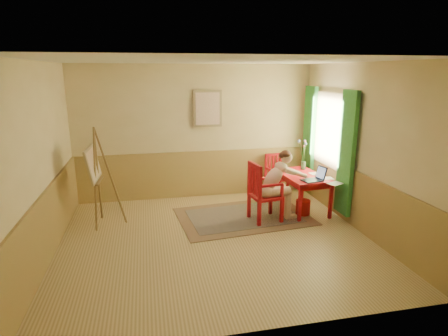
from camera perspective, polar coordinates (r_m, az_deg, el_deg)
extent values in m
cube|color=tan|center=(6.16, -1.24, -10.99)|extent=(5.00, 4.50, 0.02)
cube|color=white|center=(5.56, -1.41, 16.22)|extent=(5.00, 4.50, 0.02)
cube|color=tan|center=(7.89, -4.36, 5.45)|extent=(5.00, 0.02, 2.80)
cube|color=tan|center=(3.59, 5.40, -5.94)|extent=(5.00, 0.02, 2.80)
cube|color=tan|center=(5.80, -26.49, 0.57)|extent=(0.02, 4.50, 2.80)
cube|color=tan|center=(6.62, 20.57, 2.77)|extent=(0.02, 4.50, 2.80)
cube|color=tan|center=(8.05, -4.21, -0.91)|extent=(5.00, 0.04, 1.00)
cube|color=tan|center=(6.05, -25.24, -7.70)|extent=(0.04, 4.50, 1.00)
cube|color=tan|center=(6.84, 19.68, -4.63)|extent=(0.04, 4.50, 1.00)
cube|color=white|center=(7.51, 15.98, 5.62)|extent=(0.02, 1.00, 1.30)
cube|color=#938056|center=(7.51, 15.84, 5.62)|extent=(0.03, 1.12, 1.42)
cube|color=#38914A|center=(6.86, 18.28, 2.08)|extent=(0.08, 0.45, 2.20)
cube|color=#38914A|center=(8.22, 12.89, 4.44)|extent=(0.08, 0.45, 2.20)
cube|color=#938056|center=(7.81, -2.55, 9.09)|extent=(0.60, 0.04, 0.76)
cube|color=beige|center=(7.79, -2.52, 9.07)|extent=(0.50, 0.02, 0.66)
cube|color=#8C7251|center=(7.06, 3.02, -7.42)|extent=(2.55, 1.83, 0.01)
cube|color=#171A30|center=(7.06, 3.02, -7.36)|extent=(2.11, 1.39, 0.01)
cube|color=red|center=(7.33, 11.89, -1.15)|extent=(0.80, 1.25, 0.04)
cube|color=red|center=(7.35, 11.87, -1.67)|extent=(0.70, 1.14, 0.10)
cube|color=red|center=(6.84, 11.55, -5.47)|extent=(0.06, 0.06, 0.68)
cube|color=red|center=(7.14, 16.03, -4.89)|extent=(0.06, 0.06, 0.68)
cube|color=red|center=(7.78, 7.83, -2.82)|extent=(0.06, 0.06, 0.68)
cube|color=red|center=(8.04, 11.91, -2.41)|extent=(0.06, 0.06, 0.68)
cube|color=red|center=(6.77, 6.37, -4.31)|extent=(0.57, 0.56, 0.05)
cube|color=red|center=(6.58, 5.41, -7.15)|extent=(0.06, 0.06, 0.44)
cube|color=red|center=(6.78, 8.84, -6.58)|extent=(0.06, 0.06, 0.44)
cube|color=red|center=(6.93, 3.84, -5.94)|extent=(0.06, 0.06, 0.44)
cube|color=red|center=(7.13, 7.13, -5.44)|extent=(0.06, 0.06, 0.44)
cube|color=red|center=(6.39, 5.54, -2.37)|extent=(0.06, 0.06, 0.60)
cube|color=red|center=(6.75, 3.92, -1.38)|extent=(0.06, 0.06, 0.60)
cube|color=red|center=(6.50, 4.75, 0.40)|extent=(0.13, 0.48, 0.07)
cube|color=red|center=(6.48, 5.12, -2.26)|extent=(0.04, 0.05, 0.49)
cube|color=red|center=(6.57, 4.70, -2.00)|extent=(0.04, 0.05, 0.49)
cube|color=red|center=(6.67, 4.29, -1.75)|extent=(0.04, 0.05, 0.49)
cube|color=red|center=(6.50, 7.30, -2.66)|extent=(0.45, 0.12, 0.04)
cube|color=red|center=(6.64, 8.89, -3.45)|extent=(0.05, 0.05, 0.24)
cube|color=red|center=(6.87, 5.61, -1.68)|extent=(0.45, 0.12, 0.04)
cube|color=red|center=(7.00, 7.15, -2.44)|extent=(0.05, 0.05, 0.24)
cube|color=red|center=(8.18, 8.07, -1.59)|extent=(0.45, 0.46, 0.04)
cube|color=red|center=(8.33, 6.36, -2.71)|extent=(0.05, 0.05, 0.37)
cube|color=red|center=(8.01, 7.49, -3.46)|extent=(0.05, 0.05, 0.37)
cube|color=red|center=(8.48, 8.53, -2.47)|extent=(0.05, 0.05, 0.37)
cube|color=red|center=(8.17, 9.72, -3.19)|extent=(0.05, 0.05, 0.37)
cube|color=red|center=(8.20, 6.46, 0.45)|extent=(0.05, 0.05, 0.50)
cube|color=red|center=(8.35, 8.65, 0.64)|extent=(0.05, 0.05, 0.50)
cube|color=red|center=(8.22, 7.62, 2.05)|extent=(0.40, 0.09, 0.05)
cube|color=red|center=(8.24, 7.00, 0.41)|extent=(0.04, 0.03, 0.41)
cube|color=red|center=(8.28, 7.56, 0.46)|extent=(0.04, 0.03, 0.41)
cube|color=red|center=(8.32, 8.12, 0.51)|extent=(0.04, 0.03, 0.41)
cube|color=red|center=(8.05, 7.01, -0.20)|extent=(0.08, 0.37, 0.03)
cube|color=red|center=(7.92, 7.54, -1.21)|extent=(0.04, 0.04, 0.20)
cube|color=red|center=(8.21, 9.23, 0.01)|extent=(0.08, 0.37, 0.03)
cube|color=red|center=(8.08, 9.79, -0.98)|extent=(0.04, 0.04, 0.20)
ellipsoid|color=beige|center=(6.71, 6.32, -3.56)|extent=(0.34, 0.40, 0.23)
cylinder|color=beige|center=(6.74, 8.30, -3.65)|extent=(0.47, 0.23, 0.16)
cylinder|color=beige|center=(6.89, 7.56, -3.21)|extent=(0.47, 0.23, 0.16)
cylinder|color=beige|center=(6.93, 9.78, -5.55)|extent=(0.14, 0.14, 0.52)
cylinder|color=beige|center=(7.07, 9.03, -5.08)|extent=(0.14, 0.14, 0.52)
cube|color=beige|center=(7.05, 10.15, -7.40)|extent=(0.23, 0.12, 0.08)
cube|color=beige|center=(7.19, 9.39, -6.90)|extent=(0.23, 0.12, 0.08)
ellipsoid|color=beige|center=(6.71, 7.53, -1.56)|extent=(0.54, 0.37, 0.54)
ellipsoid|color=beige|center=(6.73, 8.73, 0.16)|extent=(0.25, 0.34, 0.18)
sphere|color=beige|center=(6.75, 9.57, 1.61)|extent=(0.23, 0.23, 0.20)
ellipsoid|color=#572C1A|center=(6.72, 9.44, 2.09)|extent=(0.22, 0.23, 0.15)
sphere|color=#572C1A|center=(6.69, 8.84, 1.95)|extent=(0.12, 0.12, 0.11)
cylinder|color=beige|center=(6.67, 10.07, -0.52)|extent=(0.23, 0.10, 0.15)
cylinder|color=beige|center=(6.83, 11.59, -0.98)|extent=(0.31, 0.19, 0.17)
sphere|color=beige|center=(6.72, 10.81, -0.74)|extent=(0.10, 0.10, 0.09)
sphere|color=beige|center=(6.94, 12.36, -1.21)|extent=(0.09, 0.09, 0.08)
cylinder|color=beige|center=(6.92, 8.79, 0.08)|extent=(0.24, 0.15, 0.15)
cylinder|color=beige|center=(7.04, 10.47, -0.45)|extent=(0.30, 0.10, 0.17)
sphere|color=beige|center=(6.98, 9.43, -0.09)|extent=(0.10, 0.10, 0.09)
sphere|color=beige|center=(7.10, 11.50, -0.81)|extent=(0.09, 0.09, 0.08)
cube|color=#1E2338|center=(6.95, 13.31, -1.86)|extent=(0.40, 0.32, 0.02)
cube|color=#2D3342|center=(6.94, 13.31, -1.82)|extent=(0.34, 0.26, 0.00)
cube|color=#1E2338|center=(7.04, 14.71, -0.66)|extent=(0.13, 0.26, 0.24)
cube|color=#99BFF2|center=(7.03, 14.63, -0.71)|extent=(0.10, 0.22, 0.19)
cube|color=white|center=(6.89, 16.72, -2.29)|extent=(0.33, 0.29, 0.00)
cube|color=white|center=(7.46, 14.00, -0.82)|extent=(0.28, 0.21, 0.00)
cube|color=white|center=(7.39, 10.69, -0.77)|extent=(0.33, 0.31, 0.00)
cube|color=white|center=(7.17, 15.31, -1.52)|extent=(0.28, 0.21, 0.00)
cylinder|color=#3F724C|center=(7.70, 12.06, 0.39)|extent=(0.11, 0.11, 0.16)
cylinder|color=#3F7233|center=(7.68, 11.75, 2.44)|extent=(0.09, 0.12, 0.43)
sphere|color=#728CD8|center=(7.67, 11.40, 4.07)|extent=(0.08, 0.08, 0.06)
cylinder|color=#3F7233|center=(7.59, 12.20, 2.37)|extent=(0.04, 0.10, 0.45)
sphere|color=pink|center=(7.50, 12.31, 3.97)|extent=(0.05, 0.05, 0.04)
cylinder|color=#3F7233|center=(7.67, 12.14, 2.05)|extent=(0.02, 0.05, 0.33)
sphere|color=pink|center=(7.66, 12.19, 3.29)|extent=(0.06, 0.06, 0.05)
cylinder|color=#3F7233|center=(7.58, 12.24, 2.22)|extent=(0.05, 0.14, 0.42)
sphere|color=#728CD8|center=(7.47, 12.39, 3.67)|extent=(0.07, 0.07, 0.06)
cylinder|color=#3F7233|center=(7.70, 12.24, 2.24)|extent=(0.08, 0.11, 0.37)
sphere|color=pink|center=(7.72, 12.39, 3.66)|extent=(0.06, 0.06, 0.05)
cylinder|color=#3F7233|center=(7.68, 12.20, 2.23)|extent=(0.05, 0.06, 0.38)
sphere|color=pink|center=(7.67, 12.32, 3.65)|extent=(0.06, 0.06, 0.05)
cylinder|color=#3F7233|center=(7.70, 12.19, 2.45)|extent=(0.06, 0.12, 0.43)
sphere|color=#728CD8|center=(7.72, 12.28, 4.09)|extent=(0.06, 0.06, 0.05)
cylinder|color=#9F0F12|center=(7.26, 12.00, -5.93)|extent=(0.36, 0.36, 0.29)
cylinder|color=brown|center=(6.68, -19.15, -1.66)|extent=(0.10, 0.32, 1.76)
cylinder|color=brown|center=(6.95, -18.74, -1.00)|extent=(0.07, 0.32, 1.76)
cylinder|color=brown|center=(6.77, -16.98, -1.26)|extent=(0.46, 0.06, 1.76)
cylinder|color=brown|center=(6.84, -19.09, -1.90)|extent=(0.06, 0.49, 0.03)
cube|color=brown|center=(6.83, -18.62, -1.89)|extent=(0.09, 0.53, 0.03)
cube|color=#938056|center=(6.76, -19.49, 0.59)|extent=(0.18, 0.78, 0.58)
cube|color=beige|center=(6.76, -19.33, 0.60)|extent=(0.14, 0.70, 0.50)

